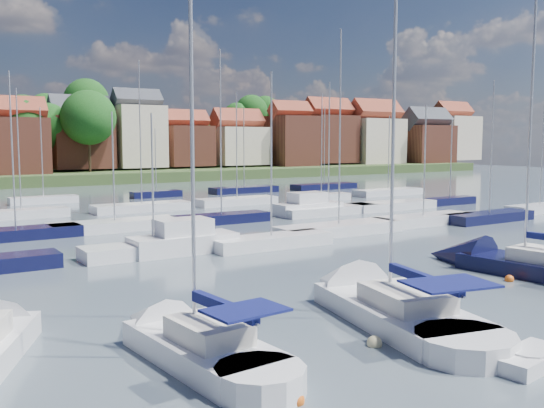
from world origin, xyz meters
TOP-DOWN VIEW (x-y plane):
  - ground at (0.00, 40.00)m, footprint 260.00×260.00m
  - sailboat_left at (-13.08, 2.70)m, footprint 3.56×10.50m
  - sailboat_centre at (-4.06, 3.05)m, footprint 6.15×13.67m
  - sailboat_navy at (7.82, 5.11)m, footprint 4.68×12.49m
  - tender at (-4.22, -4.52)m, footprint 3.16×1.78m
  - buoy_b at (-12.19, -2.68)m, footprint 0.52×0.52m
  - buoy_c at (-7.08, -0.29)m, footprint 0.55×0.55m
  - buoy_e at (1.14, 5.46)m, footprint 0.44×0.44m
  - buoy_g at (5.70, 3.41)m, footprint 0.47×0.47m
  - marina_field at (1.91, 35.15)m, footprint 79.62×41.41m
  - far_shore_town at (2.23, 132.67)m, footprint 212.46×90.00m

SIDE VIEW (x-z plane):
  - ground at x=0.00m, z-range 0.00..0.00m
  - buoy_b at x=-12.19m, z-range -0.26..0.26m
  - buoy_c at x=-7.08m, z-range -0.27..0.27m
  - buoy_e at x=1.14m, z-range -0.22..0.22m
  - buoy_g at x=5.70m, z-range -0.24..0.24m
  - tender at x=-4.22m, z-range -0.07..0.57m
  - sailboat_centre at x=-4.06m, z-range -8.60..9.29m
  - sailboat_navy at x=7.82m, z-range -8.08..8.78m
  - sailboat_left at x=-13.08m, z-range -6.68..7.40m
  - marina_field at x=1.91m, z-range -7.53..8.40m
  - far_shore_town at x=2.23m, z-range -6.53..15.74m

